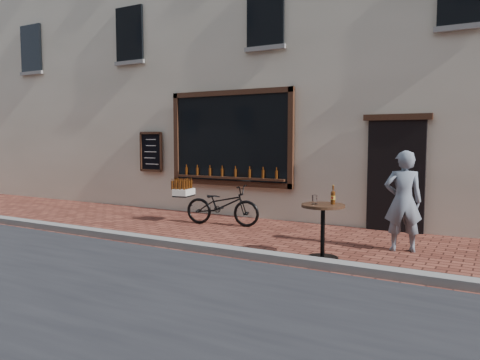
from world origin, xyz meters
The scene contains 6 objects.
ground centered at (0.00, 0.00, 0.00)m, with size 90.00×90.00×0.00m, color #52241A.
kerb centered at (0.00, 0.20, 0.06)m, with size 90.00×0.25×0.12m, color slate.
shop_building centered at (0.00, 6.50, 5.00)m, with size 28.00×6.20×10.00m.
cargo_bicycle centered at (-1.47, 2.32, 0.44)m, with size 1.99×0.84×0.93m.
bistro_table centered at (1.39, 0.68, 0.60)m, with size 0.66×0.66×1.13m.
pedestrian centered at (2.35, 1.81, 0.82)m, with size 0.60×0.39×1.65m, color slate.
Camera 1 is at (3.76, -6.06, 1.83)m, focal length 35.00 mm.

